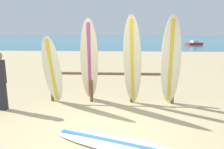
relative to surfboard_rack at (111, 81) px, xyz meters
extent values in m
plane|color=tan|center=(-0.11, -2.10, -0.65)|extent=(120.00, 120.00, 0.00)
cube|color=teal|center=(-0.11, 55.90, -0.64)|extent=(120.00, 80.00, 0.01)
cylinder|color=brown|center=(-1.77, 0.00, -0.15)|extent=(0.09, 0.09, 1.00)
cylinder|color=brown|center=(-0.59, 0.00, -0.15)|extent=(0.09, 0.09, 1.00)
cylinder|color=brown|center=(0.59, 0.00, -0.15)|extent=(0.09, 0.09, 1.00)
cylinder|color=brown|center=(1.77, 0.00, -0.15)|extent=(0.09, 0.09, 1.00)
cylinder|color=brown|center=(0.00, 0.00, 0.20)|extent=(3.65, 0.08, 0.08)
ellipsoid|color=silver|center=(-1.61, -0.34, 0.33)|extent=(0.51, 0.71, 1.96)
cube|color=gold|center=(-1.61, -0.34, 0.33)|extent=(0.10, 0.66, 1.80)
ellipsoid|color=beige|center=(-0.59, -0.26, 0.54)|extent=(0.66, 1.26, 2.38)
cube|color=#A53F8C|center=(-0.59, -0.26, 0.54)|extent=(0.25, 1.12, 2.19)
ellipsoid|color=beige|center=(0.58, -0.36, 0.59)|extent=(0.61, 0.86, 2.47)
cube|color=gold|center=(0.58, -0.36, 0.59)|extent=(0.21, 0.75, 2.28)
ellipsoid|color=silver|center=(1.61, -0.26, 0.59)|extent=(0.63, 0.69, 2.47)
cube|color=gold|center=(1.61, -0.26, 0.59)|extent=(0.20, 0.58, 2.28)
ellipsoid|color=white|center=(0.27, -2.42, -0.61)|extent=(2.70, 1.43, 0.07)
cube|color=#3372B2|center=(0.27, -2.42, -0.61)|extent=(2.34, 0.90, 0.08)
cube|color=#26262D|center=(-2.85, -0.78, -0.29)|extent=(0.21, 0.14, 0.72)
cube|color=#26262D|center=(-2.85, -0.78, 0.38)|extent=(0.25, 0.17, 0.61)
cube|color=#B22D28|center=(10.90, 26.56, -0.46)|extent=(2.64, 1.87, 0.35)
cube|color=silver|center=(10.90, 26.56, -0.11)|extent=(1.08, 1.01, 0.36)
camera|label=1|loc=(0.35, -5.91, 1.41)|focal=33.57mm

